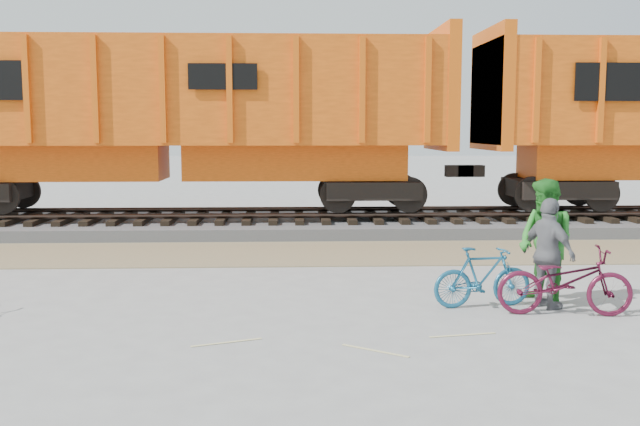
# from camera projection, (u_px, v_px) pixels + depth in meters

# --- Properties ---
(ground) EXTENTS (120.00, 120.00, 0.00)m
(ground) POSITION_uv_depth(u_px,v_px,m) (306.00, 324.00, 9.66)
(ground) COLOR #9E9E99
(ground) RESTS_ON ground
(gravel_strip) EXTENTS (120.00, 3.00, 0.02)m
(gravel_strip) POSITION_uv_depth(u_px,v_px,m) (301.00, 253.00, 15.11)
(gravel_strip) COLOR #96875D
(gravel_strip) RESTS_ON ground
(ballast_bed) EXTENTS (120.00, 4.00, 0.30)m
(ballast_bed) POSITION_uv_depth(u_px,v_px,m) (299.00, 225.00, 18.57)
(ballast_bed) COLOR slate
(ballast_bed) RESTS_ON ground
(track) EXTENTS (120.00, 2.60, 0.24)m
(track) POSITION_uv_depth(u_px,v_px,m) (299.00, 212.00, 18.53)
(track) COLOR black
(track) RESTS_ON ballast_bed
(hopper_car_center) EXTENTS (14.00, 3.13, 4.65)m
(hopper_car_center) POSITION_uv_depth(u_px,v_px,m) (174.00, 114.00, 18.11)
(hopper_car_center) COLOR black
(hopper_car_center) RESTS_ON track
(bicycle_teal) EXTENTS (1.55, 0.63, 0.91)m
(bicycle_teal) POSITION_uv_depth(u_px,v_px,m) (483.00, 277.00, 10.54)
(bicycle_teal) COLOR #1A5C80
(bicycle_teal) RESTS_ON ground
(bicycle_maroon) EXTENTS (1.94, 0.88, 0.98)m
(bicycle_maroon) POSITION_uv_depth(u_px,v_px,m) (565.00, 281.00, 10.08)
(bicycle_maroon) COLOR #53122A
(bicycle_maroon) RESTS_ON ground
(person_man) EXTENTS (1.02, 1.13, 1.89)m
(person_man) POSITION_uv_depth(u_px,v_px,m) (546.00, 242.00, 10.72)
(person_man) COLOR #288027
(person_man) RESTS_ON ground
(person_woman) EXTENTS (0.78, 1.04, 1.64)m
(person_woman) POSITION_uv_depth(u_px,v_px,m) (549.00, 254.00, 10.43)
(person_woman) COLOR slate
(person_woman) RESTS_ON ground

